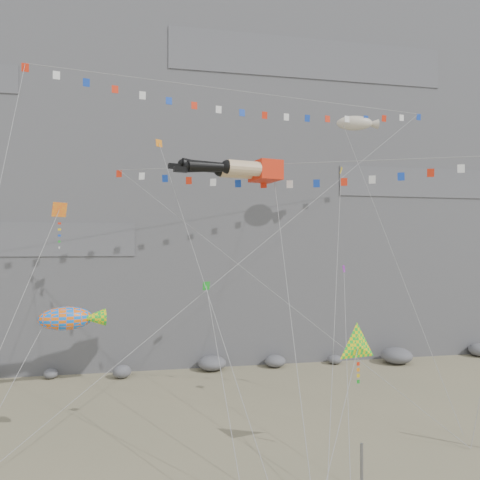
% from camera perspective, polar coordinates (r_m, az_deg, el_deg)
% --- Properties ---
extents(ground, '(120.00, 120.00, 0.00)m').
position_cam_1_polar(ground, '(28.77, 1.69, -24.06)').
color(ground, gray).
rests_on(ground, ground).
extents(cliff, '(80.00, 28.00, 50.00)m').
position_cam_1_polar(cliff, '(59.65, -5.43, 12.39)').
color(cliff, slate).
rests_on(cliff, ground).
extents(talus_boulders, '(60.00, 3.00, 1.20)m').
position_cam_1_polar(talus_boulders, '(44.49, -3.42, -14.82)').
color(talus_boulders, slate).
rests_on(talus_boulders, ground).
extents(legs_kite, '(7.80, 15.12, 21.56)m').
position_cam_1_polar(legs_kite, '(31.98, -0.27, 8.59)').
color(legs_kite, red).
rests_on(legs_kite, ground).
extents(flag_banner_upper, '(33.01, 16.70, 31.97)m').
position_cam_1_polar(flag_banner_upper, '(38.23, 1.62, 17.48)').
color(flag_banner_upper, red).
rests_on(flag_banner_upper, ground).
extents(flag_banner_lower, '(25.91, 13.97, 20.31)m').
position_cam_1_polar(flag_banner_lower, '(33.75, 7.71, 9.25)').
color(flag_banner_lower, red).
rests_on(flag_banner_lower, ground).
extents(harlequin_kite, '(4.97, 7.62, 15.53)m').
position_cam_1_polar(harlequin_kite, '(29.37, -21.19, 3.37)').
color(harlequin_kite, red).
rests_on(harlequin_kite, ground).
extents(fish_windsock, '(6.23, 5.74, 9.59)m').
position_cam_1_polar(fish_windsock, '(27.99, -20.50, -8.98)').
color(fish_windsock, '#FF640D').
rests_on(fish_windsock, ground).
extents(delta_kite, '(5.30, 4.94, 8.47)m').
position_cam_1_polar(delta_kite, '(26.26, 14.21, -12.47)').
color(delta_kite, yellow).
rests_on(delta_kite, ground).
extents(blimp_windsock, '(4.25, 13.83, 25.48)m').
position_cam_1_polar(blimp_windsock, '(42.95, 13.79, 13.61)').
color(blimp_windsock, beige).
rests_on(blimp_windsock, ground).
extents(small_kite_a, '(5.29, 17.18, 25.56)m').
position_cam_1_polar(small_kite_a, '(35.59, -9.69, 11.10)').
color(small_kite_a, orange).
rests_on(small_kite_a, ground).
extents(small_kite_b, '(4.49, 10.05, 14.12)m').
position_cam_1_polar(small_kite_b, '(32.81, 12.56, -3.78)').
color(small_kite_b, purple).
rests_on(small_kite_b, ground).
extents(small_kite_c, '(1.15, 9.70, 12.81)m').
position_cam_1_polar(small_kite_c, '(27.41, -4.07, -5.94)').
color(small_kite_c, '#169420').
rests_on(small_kite_c, ground).
extents(small_kite_d, '(6.81, 13.11, 21.96)m').
position_cam_1_polar(small_kite_d, '(35.56, 12.20, 7.75)').
color(small_kite_d, gold).
rests_on(small_kite_d, ground).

